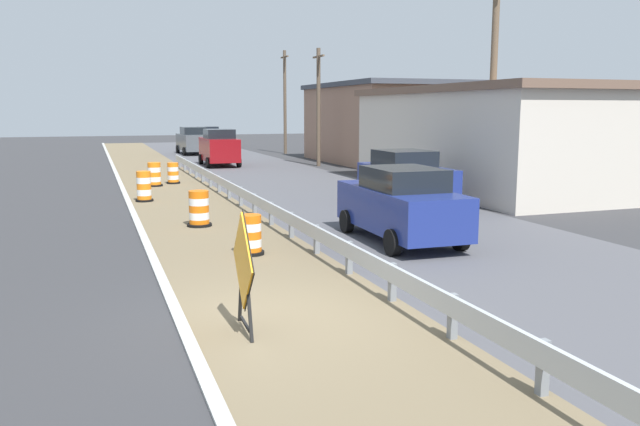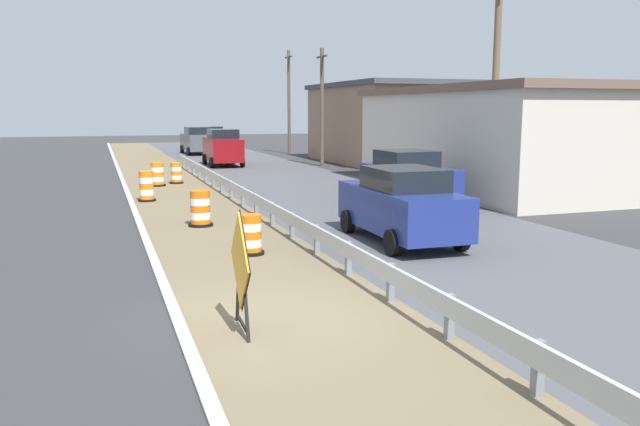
# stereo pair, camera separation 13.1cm
# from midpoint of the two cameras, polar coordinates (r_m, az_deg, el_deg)

# --- Properties ---
(ground_plane) EXTENTS (160.00, 160.00, 0.00)m
(ground_plane) POSITION_cam_midpoint_polar(r_m,az_deg,el_deg) (10.67, -5.36, -9.57)
(ground_plane) COLOR #333335
(median_dirt_strip) EXTENTS (3.84, 120.00, 0.01)m
(median_dirt_strip) POSITION_cam_midpoint_polar(r_m,az_deg,el_deg) (10.86, -1.62, -9.18)
(median_dirt_strip) COLOR #706047
(median_dirt_strip) RESTS_ON ground
(far_lane_asphalt) EXTENTS (7.49, 120.00, 0.00)m
(far_lane_asphalt) POSITION_cam_midpoint_polar(r_m,az_deg,el_deg) (13.64, 21.77, -6.02)
(far_lane_asphalt) COLOR #4C4C51
(far_lane_asphalt) RESTS_ON ground
(curb_near_edge) EXTENTS (0.20, 120.00, 0.11)m
(curb_near_edge) POSITION_cam_midpoint_polar(r_m,az_deg,el_deg) (10.44, -12.40, -10.15)
(curb_near_edge) COLOR #ADADA8
(curb_near_edge) RESTS_ON ground
(guardrail_median) EXTENTS (0.18, 55.51, 0.71)m
(guardrail_median) POSITION_cam_midpoint_polar(r_m,az_deg,el_deg) (13.43, 2.07, -3.32)
(guardrail_median) COLOR #ADB2B7
(guardrail_median) RESTS_ON ground
(warning_sign_diamond) EXTENTS (0.11, 1.62, 1.94)m
(warning_sign_diamond) POSITION_cam_midpoint_polar(r_m,az_deg,el_deg) (9.95, -7.21, -4.70)
(warning_sign_diamond) COLOR black
(warning_sign_diamond) RESTS_ON ground
(traffic_barrel_nearest) EXTENTS (0.63, 0.63, 0.96)m
(traffic_barrel_nearest) POSITION_cam_midpoint_polar(r_m,az_deg,el_deg) (15.36, -6.42, -2.12)
(traffic_barrel_nearest) COLOR orange
(traffic_barrel_nearest) RESTS_ON ground
(traffic_barrel_close) EXTENTS (0.73, 0.73, 1.06)m
(traffic_barrel_close) POSITION_cam_midpoint_polar(r_m,az_deg,el_deg) (19.32, -10.90, 0.24)
(traffic_barrel_close) COLOR orange
(traffic_barrel_close) RESTS_ON ground
(traffic_barrel_mid) EXTENTS (0.66, 0.66, 1.14)m
(traffic_barrel_mid) POSITION_cam_midpoint_polar(r_m,az_deg,el_deg) (25.05, -15.53, 2.18)
(traffic_barrel_mid) COLOR orange
(traffic_barrel_mid) RESTS_ON ground
(traffic_barrel_far) EXTENTS (0.72, 0.72, 1.08)m
(traffic_barrel_far) POSITION_cam_midpoint_polar(r_m,az_deg,el_deg) (29.94, -14.64, 3.25)
(traffic_barrel_far) COLOR orange
(traffic_barrel_far) RESTS_ON ground
(traffic_barrel_farther) EXTENTS (0.64, 0.64, 0.98)m
(traffic_barrel_farther) POSITION_cam_midpoint_polar(r_m,az_deg,el_deg) (30.83, -13.06, 3.38)
(traffic_barrel_farther) COLOR orange
(traffic_barrel_farther) RESTS_ON ground
(car_lead_near_lane) EXTENTS (2.12, 4.70, 1.96)m
(car_lead_near_lane) POSITION_cam_midpoint_polar(r_m,az_deg,el_deg) (16.85, 6.97, 0.77)
(car_lead_near_lane) COLOR navy
(car_lead_near_lane) RESTS_ON ground
(car_trailing_near_lane) EXTENTS (2.08, 4.13, 1.91)m
(car_trailing_near_lane) POSITION_cam_midpoint_polar(r_m,az_deg,el_deg) (60.20, -9.97, 6.68)
(car_trailing_near_lane) COLOR navy
(car_trailing_near_lane) RESTS_ON ground
(car_lead_far_lane) EXTENTS (2.12, 4.40, 2.26)m
(car_lead_far_lane) POSITION_cam_midpoint_polar(r_m,az_deg,el_deg) (40.13, -9.06, 5.77)
(car_lead_far_lane) COLOR maroon
(car_lead_far_lane) RESTS_ON ground
(car_mid_far_lane) EXTENTS (2.14, 4.43, 1.98)m
(car_mid_far_lane) POSITION_cam_midpoint_polar(r_m,az_deg,el_deg) (23.26, 7.46, 3.10)
(car_mid_far_lane) COLOR navy
(car_mid_far_lane) RESTS_ON ground
(car_trailing_far_lane) EXTENTS (2.28, 4.82, 2.11)m
(car_trailing_far_lane) POSITION_cam_midpoint_polar(r_m,az_deg,el_deg) (51.17, -11.28, 6.34)
(car_trailing_far_lane) COLOR #4C5156
(car_trailing_far_lane) RESTS_ON ground
(roadside_shop_near) EXTENTS (9.25, 13.49, 4.40)m
(roadside_shop_near) POSITION_cam_midpoint_polar(r_m,az_deg,el_deg) (29.38, 16.52, 6.44)
(roadside_shop_near) COLOR beige
(roadside_shop_near) RESTS_ON ground
(roadside_shop_far) EXTENTS (8.89, 12.32, 5.14)m
(roadside_shop_far) POSITION_cam_midpoint_polar(r_m,az_deg,el_deg) (42.87, 6.50, 7.99)
(roadside_shop_far) COLOR #93705B
(roadside_shop_far) RESTS_ON ground
(utility_pole_near) EXTENTS (0.24, 1.80, 8.58)m
(utility_pole_near) POSITION_cam_midpoint_polar(r_m,az_deg,el_deg) (23.45, 15.00, 11.38)
(utility_pole_near) COLOR brown
(utility_pole_near) RESTS_ON ground
(utility_pole_mid) EXTENTS (0.24, 1.80, 7.08)m
(utility_pole_mid) POSITION_cam_midpoint_polar(r_m,az_deg,el_deg) (39.38, -0.23, 9.56)
(utility_pole_mid) COLOR brown
(utility_pole_mid) RESTS_ON ground
(utility_pole_far) EXTENTS (0.24, 1.80, 7.96)m
(utility_pole_far) POSITION_cam_midpoint_polar(r_m,az_deg,el_deg) (50.83, -3.21, 9.96)
(utility_pole_far) COLOR brown
(utility_pole_far) RESTS_ON ground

